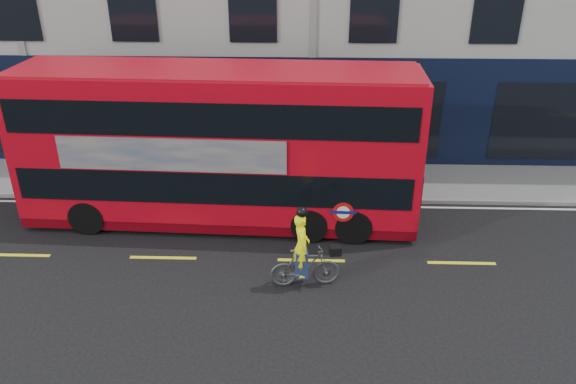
{
  "coord_description": "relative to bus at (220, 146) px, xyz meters",
  "views": [
    {
      "loc": [
        -0.21,
        -11.22,
        8.22
      ],
      "look_at": [
        -0.63,
        1.75,
        1.91
      ],
      "focal_mm": 35.0,
      "sensor_mm": 36.0,
      "label": 1
    }
  ],
  "objects": [
    {
      "name": "kerb",
      "position": [
        2.65,
        1.2,
        -2.29
      ],
      "size": [
        60.0,
        0.12,
        0.13
      ],
      "primitive_type": "cube",
      "color": "gray",
      "rests_on": "ground"
    },
    {
      "name": "pavement",
      "position": [
        2.65,
        2.7,
        -2.3
      ],
      "size": [
        60.0,
        3.0,
        0.12
      ],
      "primitive_type": "cube",
      "color": "gray",
      "rests_on": "ground"
    },
    {
      "name": "bus",
      "position": [
        0.0,
        0.0,
        0.0
      ],
      "size": [
        11.51,
        3.04,
        4.6
      ],
      "rotation": [
        0.0,
        0.0,
        -0.04
      ],
      "color": "#BB0716",
      "rests_on": "ground"
    },
    {
      "name": "lane_dashes",
      "position": [
        2.65,
        -2.3,
        -2.36
      ],
      "size": [
        58.0,
        0.12,
        0.01
      ],
      "primitive_type": null,
      "color": "yellow",
      "rests_on": "ground"
    },
    {
      "name": "cyclist",
      "position": [
        2.47,
        -3.42,
        -1.63
      ],
      "size": [
        1.79,
        0.7,
        2.19
      ],
      "rotation": [
        0.0,
        0.0,
        0.12
      ],
      "color": "#4B4E51",
      "rests_on": "ground"
    },
    {
      "name": "road_edge_line",
      "position": [
        2.65,
        0.9,
        -2.36
      ],
      "size": [
        58.0,
        0.1,
        0.01
      ],
      "primitive_type": "cube",
      "color": "silver",
      "rests_on": "ground"
    },
    {
      "name": "ground",
      "position": [
        2.65,
        -3.8,
        -2.36
      ],
      "size": [
        120.0,
        120.0,
        0.0
      ],
      "primitive_type": "plane",
      "color": "black",
      "rests_on": "ground"
    }
  ]
}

